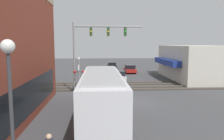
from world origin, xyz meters
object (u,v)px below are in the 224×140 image
at_px(parked_car_red, 130,69).
at_px(streetlamp, 11,108).
at_px(parked_car_black, 112,65).
at_px(pedestrian_at_crossing, 84,85).
at_px(crossing_signal, 79,72).
at_px(city_bus, 102,95).
at_px(parked_car_white, 118,76).

bearing_deg(parked_car_red, streetlamp, 165.24).
relative_size(parked_car_red, parked_car_black, 0.90).
bearing_deg(pedestrian_at_crossing, streetlamp, 175.54).
distance_m(crossing_signal, parked_car_red, 17.90).
bearing_deg(city_bus, parked_car_red, -12.47).
distance_m(parked_car_black, pedestrian_at_crossing, 23.82).
height_order(parked_car_red, pedestrian_at_crossing, pedestrian_at_crossing).
relative_size(parked_car_black, pedestrian_at_crossing, 2.88).
height_order(crossing_signal, pedestrian_at_crossing, crossing_signal).
xyz_separation_m(crossing_signal, parked_car_white, (7.98, -4.84, -1.62)).
height_order(city_bus, parked_car_white, city_bus).
distance_m(parked_car_white, pedestrian_at_crossing, 8.92).
height_order(crossing_signal, streetlamp, streetlamp).
relative_size(city_bus, streetlamp, 1.95).
bearing_deg(parked_car_red, crossing_signal, 154.63).
height_order(parked_car_white, pedestrian_at_crossing, pedestrian_at_crossing).
xyz_separation_m(crossing_signal, pedestrian_at_crossing, (0.20, -0.50, -1.45)).
height_order(city_bus, streetlamp, streetlamp).
xyz_separation_m(streetlamp, pedestrian_at_crossing, (15.89, -1.24, -2.31)).
height_order(streetlamp, parked_car_black, streetlamp).
bearing_deg(parked_car_black, pedestrian_at_crossing, 169.50).
height_order(crossing_signal, parked_car_red, crossing_signal).
relative_size(crossing_signal, parked_car_black, 0.79).
distance_m(parked_car_white, parked_car_red, 8.60).
relative_size(streetlamp, parked_car_red, 1.22).
height_order(streetlamp, parked_car_white, streetlamp).
bearing_deg(crossing_signal, streetlamp, 177.29).
bearing_deg(pedestrian_at_crossing, crossing_signal, 111.47).
distance_m(streetlamp, parked_car_black, 39.79).
bearing_deg(parked_car_black, city_bus, 175.35).
distance_m(city_bus, parked_car_black, 32.06).
bearing_deg(streetlamp, city_bus, -22.00).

